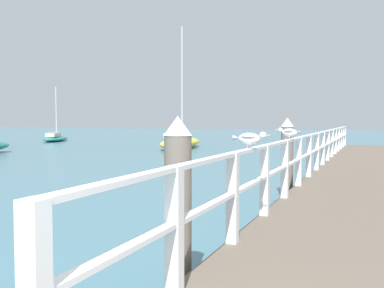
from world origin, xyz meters
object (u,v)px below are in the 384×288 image
(boat_0, at_px, (180,142))
(seagull_background, at_px, (289,132))
(dock_piling_near, at_px, (178,204))
(boat_5, at_px, (55,138))
(dock_piling_far, at_px, (287,157))
(seagull_foreground, at_px, (250,138))

(boat_0, bearing_deg, seagull_background, -67.79)
(dock_piling_near, distance_m, boat_0, 23.12)
(dock_piling_near, relative_size, boat_5, 0.39)
(dock_piling_near, distance_m, boat_5, 33.70)
(dock_piling_far, relative_size, seagull_background, 3.81)
(seagull_foreground, bearing_deg, seagull_background, 179.33)
(dock_piling_near, distance_m, seagull_background, 4.33)
(seagull_background, relative_size, boat_0, 0.06)
(dock_piling_far, height_order, boat_5, boat_5)
(dock_piling_near, xyz_separation_m, seagull_foreground, (0.39, 1.36, 0.63))
(seagull_background, bearing_deg, dock_piling_far, 17.36)
(seagull_foreground, distance_m, seagull_background, 2.90)
(boat_5, bearing_deg, dock_piling_far, -60.56)
(dock_piling_far, xyz_separation_m, seagull_background, (0.37, -1.90, 0.63))
(boat_0, bearing_deg, boat_5, 154.63)
(dock_piling_far, height_order, seagull_background, dock_piling_far)
(seagull_foreground, relative_size, seagull_background, 1.00)
(boat_0, height_order, boat_5, boat_0)
(dock_piling_near, distance_m, dock_piling_far, 6.17)
(dock_piling_near, height_order, boat_0, boat_0)
(dock_piling_far, relative_size, boat_0, 0.24)
(dock_piling_near, height_order, seagull_foreground, dock_piling_near)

